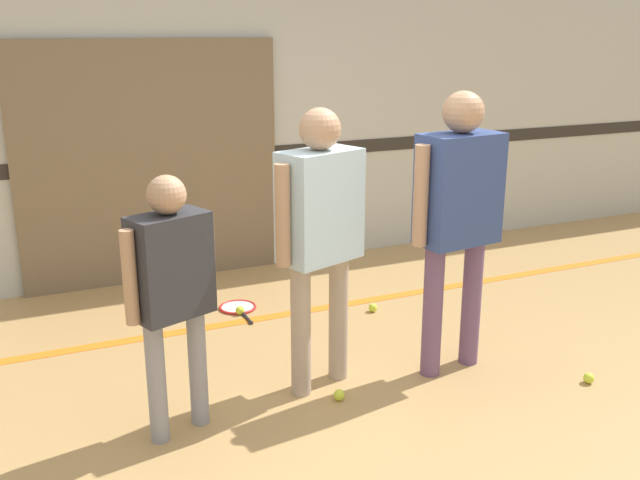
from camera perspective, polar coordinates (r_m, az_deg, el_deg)
name	(u,v)px	position (r m, az deg, el deg)	size (l,w,h in m)	color
ground_plane	(328,403)	(4.23, 0.65, -12.88)	(16.00, 16.00, 0.00)	tan
wall_back	(200,89)	(6.16, -9.62, 11.81)	(16.00, 0.07, 3.20)	beige
wall_panel	(151,164)	(6.08, -13.37, 5.91)	(2.16, 0.05, 2.01)	#756047
floor_stripe	(253,319)	(5.36, -5.37, -6.34)	(14.40, 0.10, 0.01)	orange
person_instructor	(320,221)	(4.05, 0.00, 1.55)	(0.61, 0.39, 1.67)	tan
person_student_left	(172,279)	(3.68, -11.78, -3.09)	(0.50, 0.34, 1.40)	gray
person_student_right	(458,204)	(4.33, 10.99, 2.86)	(0.66, 0.33, 1.74)	#6B4C70
racket_spare_on_floor	(238,308)	(5.56, -6.55, -5.42)	(0.29, 0.50, 0.03)	red
tennis_ball_near_instructor	(339,395)	(4.24, 1.56, -12.32)	(0.07, 0.07, 0.07)	#CCE038
tennis_ball_by_spare_racket	(240,310)	(5.45, -6.42, -5.62)	(0.07, 0.07, 0.07)	#CCE038
tennis_ball_stray_left	(589,378)	(4.72, 20.70, -10.30)	(0.07, 0.07, 0.07)	#CCE038
tennis_ball_stray_right	(373,308)	(5.48, 4.25, -5.41)	(0.07, 0.07, 0.07)	#CCE038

